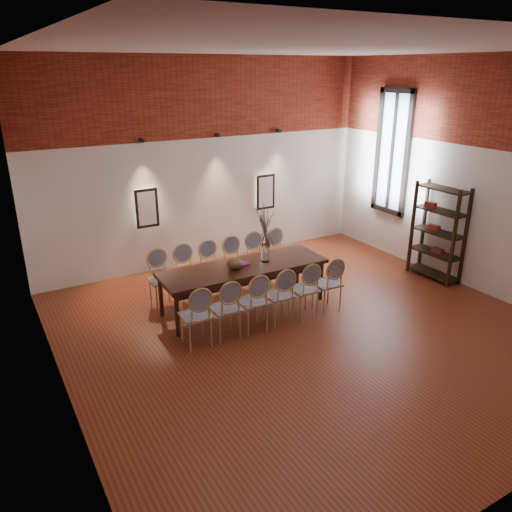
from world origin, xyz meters
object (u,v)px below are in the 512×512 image
chair_far_b (188,275)px  shelving_rack (438,232)px  chair_near_f (327,283)px  book (241,264)px  chair_near_c (253,301)px  chair_far_a (162,280)px  chair_far_c (213,270)px  chair_far_d (236,265)px  chair_near_b (225,308)px  chair_far_f (280,256)px  dining_table (244,287)px  bowl (234,264)px  chair_near_d (279,295)px  vase (265,253)px  chair_near_a (196,315)px  chair_far_e (259,260)px  chair_near_e (303,289)px

chair_far_b → shelving_rack: (4.43, -1.42, 0.43)m
chair_near_f → book: (-1.17, 0.80, 0.30)m
chair_near_c → chair_far_a: bearing=122.5°
chair_far_a → chair_far_c: same height
chair_far_c → chair_far_d: (0.46, -0.01, 0.00)m
chair_far_c → book: chair_far_c is taller
chair_far_b → book: (0.65, -0.69, 0.30)m
book → chair_far_a: bearing=147.7°
chair_near_b → chair_far_d: bearing=57.5°
chair_far_f → book: (-1.20, -0.65, 0.30)m
dining_table → chair_far_a: (-1.14, 0.75, 0.09)m
bowl → book: size_ratio=0.92×
chair_near_c → shelving_rack: (4.00, 0.04, 0.43)m
chair_near_c → chair_near_d: bearing=0.0°
chair_far_f → vase: 1.13m
chair_far_b → vase: (1.08, -0.75, 0.43)m
chair_near_f → chair_near_b: bearing=180.0°
dining_table → chair_near_a: chair_near_a is taller
chair_far_c → chair_far_e: size_ratio=1.00×
chair_near_f → vase: size_ratio=3.13×
chair_near_e → vase: bearing=112.0°
chair_far_a → vase: vase is taller
chair_far_d → bowl: size_ratio=3.92×
chair_near_a → chair_near_b: (0.46, -0.01, 0.00)m
chair_far_e → chair_far_f: size_ratio=1.00×
chair_near_a → chair_far_d: 2.00m
chair_near_c → vase: bearing=49.0°
chair_near_f → chair_far_e: size_ratio=1.00×
chair_near_e → chair_near_f: bearing=-0.0°
chair_near_d → vase: vase is taller
chair_far_a → shelving_rack: 5.11m
dining_table → chair_far_f: size_ratio=2.94×
chair_far_c → vase: bearing=131.0°
chair_near_a → shelving_rack: bearing=1.4°
dining_table → chair_far_e: (0.71, 0.71, 0.09)m
dining_table → chair_near_e: bearing=-46.3°
chair_near_a → shelving_rack: size_ratio=0.52×
chair_far_b → book: chair_far_b is taller
chair_far_e → bowl: chair_far_e is taller
dining_table → book: book is taller
chair_near_b → book: 1.06m
vase → chair_far_a: bearing=153.8°
chair_near_a → vase: 1.77m
chair_near_f → chair_far_d: (-0.89, 1.47, 0.00)m
chair_near_e → chair_far_d: bearing=107.6°
chair_far_d → chair_far_e: 0.46m
bowl → shelving_rack: (3.95, -0.64, 0.06)m
bowl → chair_near_c: bearing=-94.5°
dining_table → chair_near_d: bearing=-72.4°
chair_far_d → shelving_rack: 3.80m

